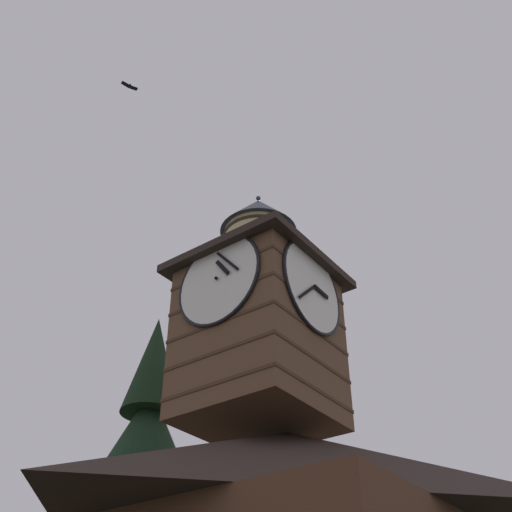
{
  "coord_description": "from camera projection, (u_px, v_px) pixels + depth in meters",
  "views": [
    {
      "loc": [
        14.94,
        7.65,
        1.9
      ],
      "look_at": [
        1.71,
        -2.2,
        13.77
      ],
      "focal_mm": 44.9,
      "sensor_mm": 36.0,
      "label": 1
    }
  ],
  "objects": [
    {
      "name": "flying_bird_high",
      "position": [
        129.0,
        86.0,
        23.65
      ],
      "size": [
        0.64,
        0.35,
        0.11
      ],
      "color": "black"
    },
    {
      "name": "clock_tower",
      "position": [
        259.0,
        319.0,
        18.82
      ],
      "size": [
        4.41,
        4.41,
        8.07
      ],
      "color": "brown",
      "rests_on": "building_main"
    }
  ]
}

